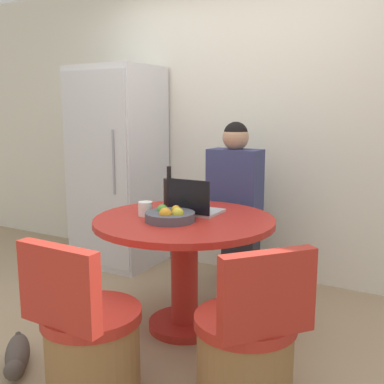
{
  "coord_description": "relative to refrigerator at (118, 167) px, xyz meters",
  "views": [
    {
      "loc": [
        1.48,
        -2.12,
        1.41
      ],
      "look_at": [
        0.08,
        0.38,
        0.9
      ],
      "focal_mm": 42.0,
      "sensor_mm": 36.0,
      "label": 1
    }
  ],
  "objects": [
    {
      "name": "chair_near_right_corner",
      "position": [
        1.88,
        -1.44,
        -0.62
      ],
      "size": [
        0.56,
        0.56,
        0.84
      ],
      "rotation": [
        0.0,
        0.0,
        -2.28
      ],
      "color": "olive",
      "rests_on": "ground_plane"
    },
    {
      "name": "wall_back",
      "position": [
        1.12,
        0.37,
        0.4
      ],
      "size": [
        7.0,
        0.06,
        2.6
      ],
      "color": "silver",
      "rests_on": "ground_plane"
    },
    {
      "name": "coffee_cup",
      "position": [
        0.96,
        -0.93,
        -0.11
      ],
      "size": [
        0.09,
        0.09,
        0.09
      ],
      "color": "white",
      "rests_on": "dining_table"
    },
    {
      "name": "dining_table",
      "position": [
        1.21,
        -0.86,
        -0.35
      ],
      "size": [
        1.15,
        1.15,
        0.75
      ],
      "color": "#B2261E",
      "rests_on": "ground_plane"
    },
    {
      "name": "ground_plane",
      "position": [
        1.12,
        -1.14,
        -0.9
      ],
      "size": [
        12.0,
        12.0,
        0.0
      ],
      "primitive_type": "plane",
      "color": "#9E8466"
    },
    {
      "name": "fruit_bowl",
      "position": [
        1.18,
        -0.98,
        -0.12
      ],
      "size": [
        0.31,
        0.31,
        0.1
      ],
      "color": "#4C4C56",
      "rests_on": "dining_table"
    },
    {
      "name": "cat",
      "position": [
        0.64,
        -1.74,
        -0.82
      ],
      "size": [
        0.4,
        0.39,
        0.16
      ],
      "rotation": [
        0.0,
        0.0,
        5.52
      ],
      "color": "#473D38",
      "rests_on": "ground_plane"
    },
    {
      "name": "bottle",
      "position": [
        0.99,
        -0.7,
        -0.04
      ],
      "size": [
        0.08,
        0.08,
        0.3
      ],
      "color": "black",
      "rests_on": "dining_table"
    },
    {
      "name": "refrigerator",
      "position": [
        0.0,
        0.0,
        0.0
      ],
      "size": [
        0.72,
        0.65,
        1.81
      ],
      "color": "silver",
      "rests_on": "ground_plane"
    },
    {
      "name": "chair_near_camera",
      "position": [
        1.19,
        -1.74,
        -0.62
      ],
      "size": [
        0.49,
        0.49,
        0.84
      ],
      "rotation": [
        0.0,
        0.0,
        3.12
      ],
      "color": "olive",
      "rests_on": "ground_plane"
    },
    {
      "name": "laptop",
      "position": [
        1.21,
        -0.73,
        -0.11
      ],
      "size": [
        0.3,
        0.25,
        0.24
      ],
      "rotation": [
        0.0,
        0.0,
        3.14
      ],
      "color": "#B7B7BC",
      "rests_on": "dining_table"
    },
    {
      "name": "person_seated",
      "position": [
        1.22,
        -0.06,
        -0.17
      ],
      "size": [
        0.4,
        0.37,
        1.34
      ],
      "rotation": [
        0.0,
        0.0,
        3.14
      ],
      "color": "#2D2D38",
      "rests_on": "ground_plane"
    }
  ]
}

